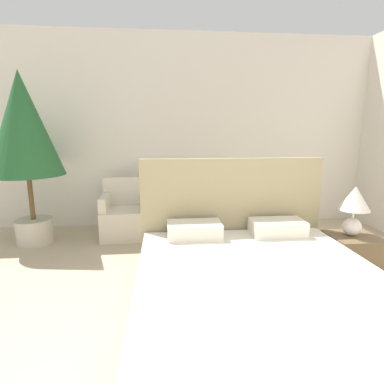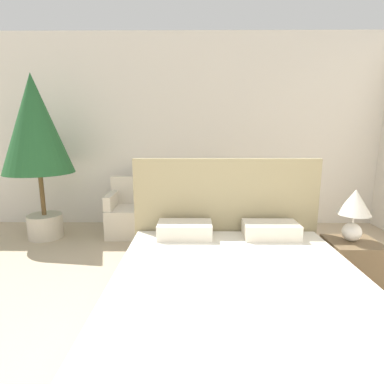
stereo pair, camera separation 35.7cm
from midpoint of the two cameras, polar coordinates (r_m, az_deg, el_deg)
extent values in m
cube|color=silver|center=(4.73, -1.92, 11.29)|extent=(10.00, 0.06, 2.90)
cube|color=#4C4238|center=(2.30, 8.67, -24.30)|extent=(1.77, 2.05, 0.26)
cube|color=silver|center=(2.16, 8.88, -18.90)|extent=(1.73, 2.01, 0.24)
cube|color=tan|center=(3.02, 4.16, -5.09)|extent=(1.80, 0.06, 1.21)
cube|color=silver|center=(2.79, -3.27, -7.26)|extent=(0.50, 0.29, 0.14)
cube|color=silver|center=(2.93, 12.60, -6.63)|extent=(0.50, 0.29, 0.14)
cube|color=beige|center=(4.36, -14.68, -5.75)|extent=(0.68, 0.59, 0.40)
cube|color=beige|center=(4.51, -14.53, 0.14)|extent=(0.67, 0.08, 0.41)
cube|color=beige|center=(4.33, -18.58, -1.98)|extent=(0.12, 0.51, 0.20)
cube|color=beige|center=(4.26, -11.12, -1.83)|extent=(0.12, 0.51, 0.20)
cube|color=beige|center=(4.32, -0.61, -5.55)|extent=(0.70, 0.61, 0.40)
cube|color=beige|center=(4.46, -0.67, 0.39)|extent=(0.67, 0.10, 0.41)
cube|color=beige|center=(4.24, -4.43, -1.69)|extent=(0.13, 0.51, 0.20)
cube|color=beige|center=(4.25, 3.19, -1.65)|extent=(0.13, 0.51, 0.20)
cylinder|color=beige|center=(4.60, -29.79, -6.50)|extent=(0.46, 0.46, 0.33)
cylinder|color=brown|center=(4.50, -30.37, -0.94)|extent=(0.06, 0.06, 0.58)
cone|color=#235B2D|center=(4.42, -31.62, 11.01)|extent=(0.90, 0.90, 1.29)
cube|color=brown|center=(3.32, 25.36, -11.41)|extent=(0.46, 0.41, 0.47)
sphere|color=white|center=(3.22, 25.40, -6.03)|extent=(0.17, 0.17, 0.17)
cylinder|color=white|center=(3.19, 25.60, -3.86)|extent=(0.02, 0.02, 0.08)
cone|color=beige|center=(3.16, 25.84, -1.11)|extent=(0.29, 0.29, 0.23)
cylinder|color=brown|center=(4.28, -7.70, -5.26)|extent=(0.39, 0.39, 0.48)
camera|label=1|loc=(0.18, -92.86, -0.58)|focal=28.00mm
camera|label=2|loc=(0.18, 87.14, 0.58)|focal=28.00mm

